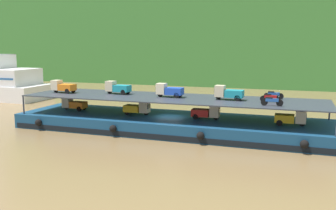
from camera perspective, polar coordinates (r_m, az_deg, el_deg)
The scene contains 14 objects.
ground_plane at distance 38.13m, azimuth 0.32°, elevation -4.03°, with size 400.00×400.00×0.00m, color brown.
cargo_barge at distance 37.95m, azimuth 0.31°, elevation -2.93°, with size 32.27×8.73×1.50m.
cargo_rack at distance 37.50m, azimuth 0.32°, elevation 1.10°, with size 30.67×7.37×2.00m.
mini_truck_lower_stern at distance 42.95m, azimuth -14.30°, elevation 0.15°, with size 2.76×1.23×1.38m.
mini_truck_lower_aft at distance 38.98m, azimuth -4.74°, elevation -0.48°, with size 2.74×1.20×1.38m.
mini_truck_lower_mid at distance 36.57m, azimuth 5.92°, elevation -1.14°, with size 2.77×1.25×1.38m.
mini_truck_lower_fore at distance 35.34m, azimuth 18.44°, elevation -1.92°, with size 2.74×1.20×1.38m.
mini_truck_upper_stern at distance 42.76m, azimuth -15.91°, elevation 2.75°, with size 2.79×1.28×1.38m.
mini_truck_upper_mid at distance 40.49m, azimuth -7.79°, elevation 2.68°, with size 2.78×1.28×1.38m.
mini_truck_upper_fore at distance 37.62m, azimuth 0.18°, elevation 2.28°, with size 2.75×1.22×1.38m.
mini_truck_upper_bow at distance 36.11m, azimuth 9.33°, elevation 1.87°, with size 2.78×1.26×1.38m.
motorcycle_upper_port at distance 33.31m, azimuth 15.72°, elevation 0.60°, with size 1.90×0.55×0.87m.
motorcycle_upper_centre at distance 35.51m, azimuth 15.51°, elevation 1.12°, with size 1.90×0.55×0.87m.
motorcycle_upper_stbd at distance 37.69m, azimuth 15.96°, elevation 1.54°, with size 1.90×0.55×0.87m.
Camera 1 is at (12.04, -35.13, 8.65)m, focal length 39.51 mm.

